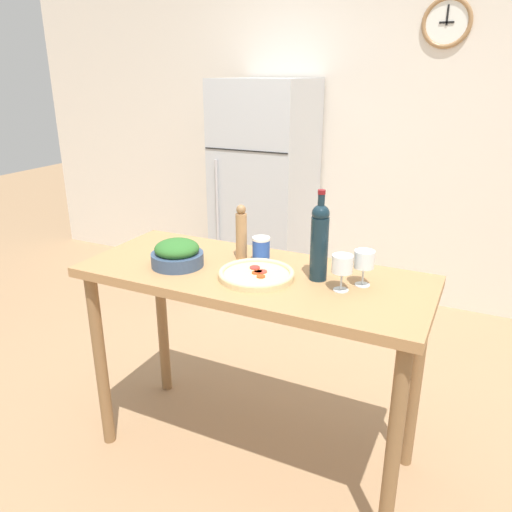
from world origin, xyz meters
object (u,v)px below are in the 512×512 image
Objects in this scene: wine_bottle at (319,240)px; refrigerator at (266,193)px; pepper_mill at (241,233)px; homemade_pizza at (256,274)px; wine_glass_near at (342,266)px; salt_canister at (261,249)px; wine_glass_far at (364,261)px; salad_bowl at (177,254)px.

refrigerator is at bearing 120.89° from wine_bottle.
pepper_mill is 0.80× the size of homemade_pizza.
refrigerator is 2.05m from wine_glass_near.
wine_bottle reaches higher than salt_canister.
wine_glass_far is at bearing -54.54° from refrigerator.
homemade_pizza is at bearing -70.67° from salt_canister.
wine_glass_far is 0.78m from salad_bowl.
pepper_mill is at bearing 132.28° from homemade_pizza.
wine_glass_far reaches higher than salad_bowl.
pepper_mill reaches higher than wine_glass_far.
salt_canister is (0.30, 0.20, 0.00)m from salad_bowl.
pepper_mill is 1.10× the size of salad_bowl.
wine_glass_near is at bearing -57.30° from refrigerator.
salad_bowl is (-0.71, -0.05, -0.05)m from wine_glass_near.
refrigerator reaches higher than wine_glass_far.
wine_glass_far is at bearing 9.93° from salad_bowl.
pepper_mill reaches higher than salt_canister.
homemade_pizza is (0.76, -1.74, 0.11)m from refrigerator.
salt_canister is at bearing 3.69° from pepper_mill.
wine_bottle is 1.18× the size of homemade_pizza.
wine_glass_near is 0.44m from salt_canister.
salt_canister is (-0.47, 0.07, -0.05)m from wine_glass_far.
wine_glass_far reaches higher than homemade_pizza.
wine_glass_far is 0.64× the size of salad_bowl.
wine_glass_near is 0.46× the size of homemade_pizza.
wine_glass_near is 0.71m from salad_bowl.
wine_bottle is 2.56× the size of wine_glass_near.
wine_glass_far is (0.06, 0.08, -0.00)m from wine_glass_near.
pepper_mill reaches higher than salad_bowl.
homemade_pizza is (-0.41, -0.11, -0.09)m from wine_glass_far.
salt_canister is at bearing 109.33° from homemade_pizza.
wine_bottle is 2.56× the size of wine_glass_far.
wine_glass_near is 1.29× the size of salt_canister.
wine_glass_near is 0.52m from pepper_mill.
salad_bowl is (0.40, -1.77, 0.14)m from refrigerator.
wine_glass_near is 1.00× the size of wine_glass_far.
wine_glass_near is at bearing -20.49° from salt_canister.
salad_bowl is 0.36m from salt_canister.
wine_bottle is 0.32m from salt_canister.
wine_bottle is 0.61m from salad_bowl.
refrigerator reaches higher than pepper_mill.
wine_glass_far is at bearing 5.15° from wine_bottle.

